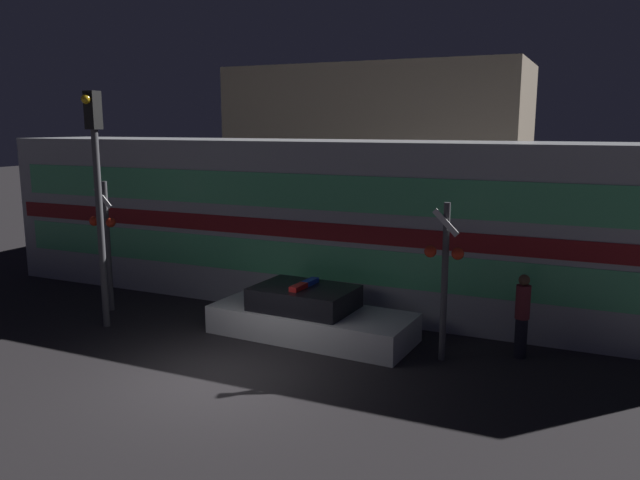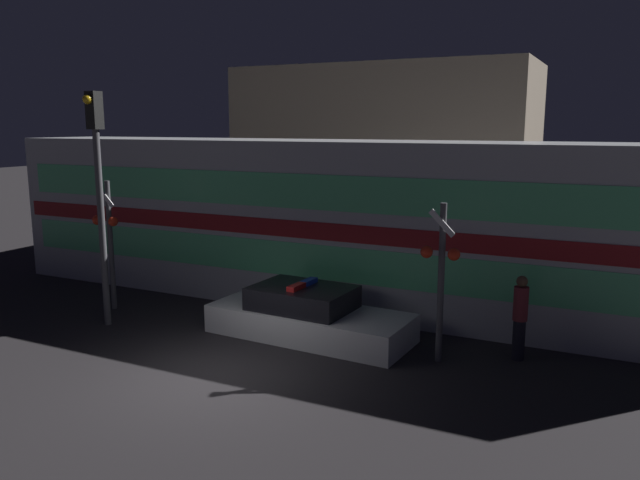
{
  "view_description": "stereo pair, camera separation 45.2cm",
  "coord_description": "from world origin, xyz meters",
  "px_view_note": "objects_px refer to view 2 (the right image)",
  "views": [
    {
      "loc": [
        6.79,
        -9.9,
        5.02
      ],
      "look_at": [
        0.15,
        4.62,
        2.07
      ],
      "focal_mm": 35.0,
      "sensor_mm": 36.0,
      "label": 1
    },
    {
      "loc": [
        7.2,
        -9.71,
        5.02
      ],
      "look_at": [
        0.15,
        4.62,
        2.07
      ],
      "focal_mm": 35.0,
      "sensor_mm": 36.0,
      "label": 2
    }
  ],
  "objects_px": {
    "traffic_light_corner": "(99,182)",
    "pedestrian": "(520,317)",
    "police_car": "(308,317)",
    "train": "(329,222)",
    "crossing_signal_near": "(441,272)"
  },
  "relations": [
    {
      "from": "traffic_light_corner",
      "to": "pedestrian",
      "type": "bearing_deg",
      "value": 12.29
    },
    {
      "from": "police_car",
      "to": "pedestrian",
      "type": "bearing_deg",
      "value": 11.13
    },
    {
      "from": "police_car",
      "to": "traffic_light_corner",
      "type": "xyz_separation_m",
      "value": [
        -5.02,
        -1.45,
        3.15
      ]
    },
    {
      "from": "pedestrian",
      "to": "traffic_light_corner",
      "type": "bearing_deg",
      "value": -167.71
    },
    {
      "from": "train",
      "to": "crossing_signal_near",
      "type": "height_order",
      "value": "train"
    },
    {
      "from": "train",
      "to": "police_car",
      "type": "relative_size",
      "value": 4.17
    },
    {
      "from": "police_car",
      "to": "crossing_signal_near",
      "type": "bearing_deg",
      "value": -0.87
    },
    {
      "from": "train",
      "to": "pedestrian",
      "type": "relative_size",
      "value": 11.14
    },
    {
      "from": "pedestrian",
      "to": "crossing_signal_near",
      "type": "bearing_deg",
      "value": -149.4
    },
    {
      "from": "police_car",
      "to": "pedestrian",
      "type": "distance_m",
      "value": 4.85
    },
    {
      "from": "crossing_signal_near",
      "to": "traffic_light_corner",
      "type": "relative_size",
      "value": 0.59
    },
    {
      "from": "train",
      "to": "traffic_light_corner",
      "type": "bearing_deg",
      "value": -131.74
    },
    {
      "from": "pedestrian",
      "to": "crossing_signal_near",
      "type": "xyz_separation_m",
      "value": [
        -1.53,
        -0.9,
        1.03
      ]
    },
    {
      "from": "train",
      "to": "pedestrian",
      "type": "bearing_deg",
      "value": -23.06
    },
    {
      "from": "police_car",
      "to": "pedestrian",
      "type": "relative_size",
      "value": 2.67
    }
  ]
}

